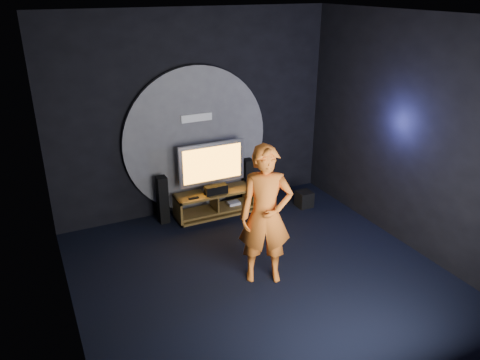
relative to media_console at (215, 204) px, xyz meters
name	(u,v)px	position (x,y,z in m)	size (l,w,h in m)	color
floor	(261,276)	(-0.16, -2.05, -0.19)	(5.00, 5.00, 0.00)	black
back_wall	(194,115)	(-0.16, 0.45, 1.56)	(5.00, 0.04, 3.50)	black
front_wall	(406,257)	(-0.16, -4.55, 1.56)	(5.00, 0.04, 3.50)	black
left_wall	(56,197)	(-2.66, -2.05, 1.56)	(0.04, 5.00, 3.50)	black
right_wall	(411,135)	(2.34, -2.05, 1.56)	(0.04, 5.00, 3.50)	black
ceiling	(266,15)	(-0.16, -2.05, 3.31)	(5.00, 5.00, 0.01)	black
wall_disc_panel	(196,140)	(-0.16, 0.39, 1.11)	(2.60, 0.11, 2.60)	#515156
media_console	(215,204)	(0.00, 0.00, 0.00)	(1.41, 0.45, 0.45)	olive
tv	(212,165)	(-0.01, 0.07, 0.74)	(1.20, 0.22, 0.88)	silver
center_speaker	(216,190)	(-0.01, -0.09, 0.33)	(0.40, 0.15, 0.15)	black
remote	(194,198)	(-0.43, -0.12, 0.27)	(0.18, 0.05, 0.02)	black
tower_speaker_left	(163,200)	(-0.91, 0.13, 0.23)	(0.17, 0.19, 0.84)	black
tower_speaker_right	(248,181)	(0.77, 0.23, 0.23)	(0.17, 0.19, 0.84)	black
subwoofer	(304,199)	(1.62, -0.42, -0.05)	(0.27, 0.27, 0.30)	black
player	(266,216)	(-0.13, -2.09, 0.79)	(0.72, 0.47, 1.96)	orange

